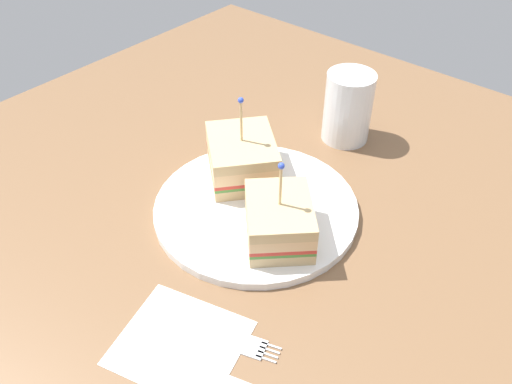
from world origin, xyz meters
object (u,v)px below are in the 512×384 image
fork (230,339)px  napkin (180,343)px  drink_glass (348,110)px  sandwich_half_front (242,157)px  sandwich_half_back (279,221)px  plate (256,208)px  knife (202,373)px

fork → napkin: bearing=-45.4°
drink_glass → fork: 37.47cm
sandwich_half_front → fork: (18.81, 14.98, -3.52)cm
sandwich_half_back → napkin: (16.28, 1.07, -3.43)cm
plate → sandwich_half_back: (2.45, 5.40, 2.98)cm
sandwich_half_front → napkin: size_ratio=1.12×
plate → knife: bearing=27.7°
drink_glass → fork: drink_glass is taller
fork → plate: bearing=-147.6°
sandwich_half_front → napkin: sandwich_half_front is taller
drink_glass → knife: size_ratio=0.77×
sandwich_half_back → knife: bearing=16.0°
plate → knife: size_ratio=1.89×
plate → sandwich_half_front: size_ratio=1.92×
fork → drink_glass: bearing=-163.9°
drink_glass → knife: bearing=15.2°
plate → drink_glass: 20.72cm
sandwich_half_back → fork: sandwich_half_back is taller
knife → sandwich_half_back: bearing=-164.0°
sandwich_half_back → drink_glass: 23.54cm
plate → sandwich_half_front: bearing=-123.2°
knife → plate: bearing=-152.3°
sandwich_half_back → knife: 18.18cm
plate → drink_glass: (-20.31, -0.51, 4.07)cm
sandwich_half_front → knife: size_ratio=0.98×
plate → drink_glass: size_ratio=2.47×
drink_glass → fork: size_ratio=0.79×
plate → knife: plate is taller
drink_glass → napkin: (39.04, 6.98, -4.51)cm
plate → napkin: 19.82cm
napkin → sandwich_half_front: bearing=-152.2°
sandwich_half_back → knife: size_ratio=0.87×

